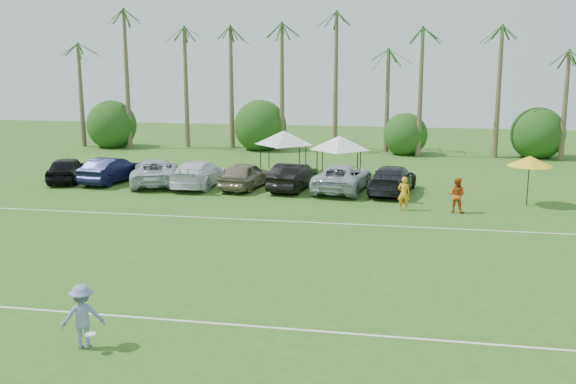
# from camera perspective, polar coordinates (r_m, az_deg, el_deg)

# --- Properties ---
(ground) EXTENTS (120.00, 120.00, 0.00)m
(ground) POSITION_cam_1_polar(r_m,az_deg,el_deg) (17.12, -12.09, -13.67)
(ground) COLOR #325C1B
(ground) RESTS_ON ground
(field_lines) EXTENTS (80.00, 12.10, 0.01)m
(field_lines) POSITION_cam_1_polar(r_m,az_deg,el_deg) (24.19, -4.78, -5.90)
(field_lines) COLOR white
(field_lines) RESTS_ON ground
(palm_tree_0) EXTENTS (2.40, 2.40, 8.90)m
(palm_tree_0) POSITION_cam_1_polar(r_m,az_deg,el_deg) (59.38, -18.08, 11.14)
(palm_tree_0) COLOR brown
(palm_tree_0) RESTS_ON ground
(palm_tree_1) EXTENTS (2.40, 2.40, 9.90)m
(palm_tree_1) POSITION_cam_1_polar(r_m,az_deg,el_deg) (57.18, -13.62, 12.26)
(palm_tree_1) COLOR brown
(palm_tree_1) RESTS_ON ground
(palm_tree_2) EXTENTS (2.40, 2.40, 10.90)m
(palm_tree_2) POSITION_cam_1_polar(r_m,az_deg,el_deg) (55.37, -8.81, 13.37)
(palm_tree_2) COLOR brown
(palm_tree_2) RESTS_ON ground
(palm_tree_3) EXTENTS (2.40, 2.40, 11.90)m
(palm_tree_3) POSITION_cam_1_polar(r_m,az_deg,el_deg) (54.22, -4.72, 14.41)
(palm_tree_3) COLOR brown
(palm_tree_3) RESTS_ON ground
(palm_tree_4) EXTENTS (2.40, 2.40, 8.90)m
(palm_tree_4) POSITION_cam_1_polar(r_m,az_deg,el_deg) (53.23, -0.43, 11.72)
(palm_tree_4) COLOR brown
(palm_tree_4) RESTS_ON ground
(palm_tree_5) EXTENTS (2.40, 2.40, 9.90)m
(palm_tree_5) POSITION_cam_1_polar(r_m,az_deg,el_deg) (52.62, 3.96, 12.65)
(palm_tree_5) COLOR brown
(palm_tree_5) RESTS_ON ground
(palm_tree_6) EXTENTS (2.40, 2.40, 10.90)m
(palm_tree_6) POSITION_cam_1_polar(r_m,az_deg,el_deg) (52.33, 8.45, 13.51)
(palm_tree_6) COLOR brown
(palm_tree_6) RESTS_ON ground
(palm_tree_7) EXTENTS (2.40, 2.40, 11.90)m
(palm_tree_7) POSITION_cam_1_polar(r_m,az_deg,el_deg) (52.35, 12.99, 14.28)
(palm_tree_7) COLOR brown
(palm_tree_7) RESTS_ON ground
(palm_tree_8) EXTENTS (2.40, 2.40, 8.90)m
(palm_tree_8) POSITION_cam_1_polar(r_m,az_deg,el_deg) (52.68, 18.41, 11.16)
(palm_tree_8) COLOR brown
(palm_tree_8) RESTS_ON ground
(palm_tree_9) EXTENTS (2.40, 2.40, 9.90)m
(palm_tree_9) POSITION_cam_1_polar(r_m,az_deg,el_deg) (53.57, 23.88, 11.70)
(palm_tree_9) COLOR brown
(palm_tree_9) RESTS_ON ground
(bush_tree_0) EXTENTS (4.00, 4.00, 4.00)m
(bush_tree_0) POSITION_cam_1_polar(r_m,az_deg,el_deg) (59.16, -14.71, 5.81)
(bush_tree_0) COLOR brown
(bush_tree_0) RESTS_ON ground
(bush_tree_1) EXTENTS (4.00, 4.00, 4.00)m
(bush_tree_1) POSITION_cam_1_polar(r_m,az_deg,el_deg) (54.89, -2.27, 5.76)
(bush_tree_1) COLOR brown
(bush_tree_1) RESTS_ON ground
(bush_tree_2) EXTENTS (4.00, 4.00, 4.00)m
(bush_tree_2) POSITION_cam_1_polar(r_m,az_deg,el_deg) (53.51, 10.41, 5.44)
(bush_tree_2) COLOR brown
(bush_tree_2) RESTS_ON ground
(bush_tree_3) EXTENTS (4.00, 4.00, 4.00)m
(bush_tree_3) POSITION_cam_1_polar(r_m,az_deg,el_deg) (54.40, 21.03, 4.97)
(bush_tree_3) COLOR brown
(bush_tree_3) RESTS_ON ground
(sideline_player_a) EXTENTS (0.65, 0.46, 1.69)m
(sideline_player_a) POSITION_cam_1_polar(r_m,az_deg,el_deg) (32.22, 10.26, -0.13)
(sideline_player_a) COLOR orange
(sideline_player_a) RESTS_ON ground
(sideline_player_b) EXTENTS (1.01, 0.90, 1.74)m
(sideline_player_b) POSITION_cam_1_polar(r_m,az_deg,el_deg) (32.26, 14.76, -0.27)
(sideline_player_b) COLOR #CB4D16
(sideline_player_b) RESTS_ON ground
(canopy_tent_left) EXTENTS (4.00, 4.00, 3.24)m
(canopy_tent_left) POSITION_cam_1_polar(r_m,az_deg,el_deg) (42.64, -0.38, 5.46)
(canopy_tent_left) COLOR black
(canopy_tent_left) RESTS_ON ground
(canopy_tent_right) EXTENTS (3.88, 3.88, 3.14)m
(canopy_tent_right) POSITION_cam_1_polar(r_m,az_deg,el_deg) (40.55, 4.62, 5.00)
(canopy_tent_right) COLOR black
(canopy_tent_right) RESTS_ON ground
(market_umbrella) EXTENTS (2.31, 2.31, 2.57)m
(market_umbrella) POSITION_cam_1_polar(r_m,az_deg,el_deg) (34.73, 20.69, 2.59)
(market_umbrella) COLOR black
(market_umbrella) RESTS_ON ground
(frisbee_player) EXTENTS (1.25, 1.04, 1.68)m
(frisbee_player) POSITION_cam_1_polar(r_m,az_deg,el_deg) (17.48, -17.81, -10.47)
(frisbee_player) COLOR #7C81B0
(frisbee_player) RESTS_ON ground
(parked_car_0) EXTENTS (3.07, 4.91, 1.56)m
(parked_car_0) POSITION_cam_1_polar(r_m,az_deg,el_deg) (41.64, -19.04, 1.93)
(parked_car_0) COLOR black
(parked_car_0) RESTS_ON ground
(parked_car_1) EXTENTS (2.28, 4.91, 1.56)m
(parked_car_1) POSITION_cam_1_polar(r_m,az_deg,el_deg) (40.50, -15.42, 1.89)
(parked_car_1) COLOR black
(parked_car_1) RESTS_ON ground
(parked_car_2) EXTENTS (4.25, 6.14, 1.56)m
(parked_car_2) POSITION_cam_1_polar(r_m,az_deg,el_deg) (39.32, -11.75, 1.79)
(parked_car_2) COLOR silver
(parked_car_2) RESTS_ON ground
(parked_car_3) EXTENTS (2.26, 5.40, 1.56)m
(parked_car_3) POSITION_cam_1_polar(r_m,az_deg,el_deg) (38.17, -7.93, 1.63)
(parked_car_3) COLOR white
(parked_car_3) RESTS_ON ground
(parked_car_4) EXTENTS (2.51, 4.80, 1.56)m
(parked_car_4) POSITION_cam_1_polar(r_m,az_deg,el_deg) (37.34, -3.84, 1.50)
(parked_car_4) COLOR gray
(parked_car_4) RESTS_ON ground
(parked_car_5) EXTENTS (2.35, 4.92, 1.56)m
(parked_car_5) POSITION_cam_1_polar(r_m,az_deg,el_deg) (36.89, 0.47, 1.41)
(parked_car_5) COLOR black
(parked_car_5) RESTS_ON ground
(parked_car_6) EXTENTS (3.22, 5.87, 1.56)m
(parked_car_6) POSITION_cam_1_polar(r_m,az_deg,el_deg) (36.58, 4.84, 1.28)
(parked_car_6) COLOR #ADB3BA
(parked_car_6) RESTS_ON ground
(parked_car_7) EXTENTS (2.86, 5.60, 1.56)m
(parked_car_7) POSITION_cam_1_polar(r_m,az_deg,el_deg) (36.38, 9.26, 1.11)
(parked_car_7) COLOR black
(parked_car_7) RESTS_ON ground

